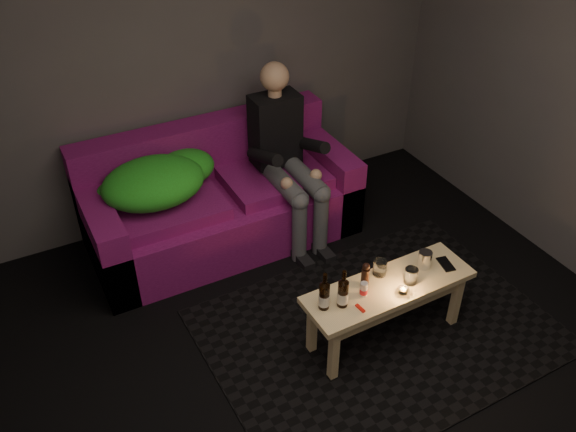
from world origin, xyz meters
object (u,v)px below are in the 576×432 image
Objects in this scene: beer_bottle_b at (343,293)px; steel_cup at (425,259)px; sofa at (219,202)px; person at (286,153)px; coffee_table at (388,294)px; beer_bottle_a at (324,295)px.

steel_cup is (0.62, 0.05, -0.04)m from beer_bottle_b.
person reaches higher than sofa.
steel_cup is at bearing -76.86° from person.
sofa reaches higher than coffee_table.
beer_bottle_a is at bearing -178.55° from steel_cup.
sofa is 0.63m from person.
beer_bottle_a is at bearing -108.51° from person.
sofa is 1.82× the size of coffee_table.
beer_bottle_b is at bearing -175.36° from steel_cup.
sofa is 7.75× the size of beer_bottle_b.
steel_cup reaches higher than coffee_table.
sofa reaches higher than steel_cup.
steel_cup is at bearing 4.64° from beer_bottle_b.
steel_cup is (0.30, -1.27, -0.18)m from person.
sofa is at bearing 118.48° from steel_cup.
coffee_table is (0.49, -1.47, 0.06)m from sofa.
person is (0.48, -0.16, 0.37)m from sofa.
coffee_table is at bearing -172.71° from steel_cup.
person is 5.23× the size of beer_bottle_a.
coffee_table is 0.38m from beer_bottle_b.
coffee_table is at bearing -71.41° from sofa.
beer_bottle_b reaches higher than steel_cup.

